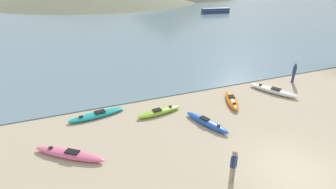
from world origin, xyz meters
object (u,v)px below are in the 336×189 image
(kayak_on_sand_2, at_px, (273,90))
(kayak_on_sand_5, at_px, (232,100))
(kayak_on_sand_1, at_px, (97,115))
(person_near_waterline, at_px, (294,72))
(kayak_on_sand_3, at_px, (159,112))
(kayak_on_sand_4, at_px, (69,154))
(moored_boat_2, at_px, (215,11))
(person_near_foreground, at_px, (233,165))
(kayak_on_sand_0, at_px, (207,122))

(kayak_on_sand_2, bearing_deg, kayak_on_sand_5, -176.26)
(kayak_on_sand_1, relative_size, kayak_on_sand_5, 1.20)
(kayak_on_sand_5, relative_size, person_near_waterline, 1.87)
(kayak_on_sand_3, height_order, kayak_on_sand_5, kayak_on_sand_5)
(kayak_on_sand_4, height_order, moored_boat_2, moored_boat_2)
(kayak_on_sand_5, height_order, person_near_waterline, person_near_waterline)
(person_near_waterline, bearing_deg, kayak_on_sand_5, -169.42)
(kayak_on_sand_5, xyz_separation_m, person_near_foreground, (-4.17, -6.06, 0.69))
(kayak_on_sand_3, height_order, person_near_foreground, person_near_foreground)
(kayak_on_sand_4, distance_m, kayak_on_sand_5, 10.33)
(kayak_on_sand_3, relative_size, person_near_foreground, 1.94)
(kayak_on_sand_1, relative_size, kayak_on_sand_3, 1.18)
(person_near_foreground, height_order, person_near_waterline, person_near_waterline)
(kayak_on_sand_0, distance_m, kayak_on_sand_2, 6.85)
(kayak_on_sand_5, bearing_deg, kayak_on_sand_1, 170.40)
(kayak_on_sand_0, bearing_deg, person_near_waterline, 17.90)
(person_near_waterline, distance_m, moored_boat_2, 38.85)
(kayak_on_sand_1, xyz_separation_m, person_near_foreground, (4.24, -7.49, 0.74))
(person_near_waterline, relative_size, moored_boat_2, 0.25)
(kayak_on_sand_0, distance_m, kayak_on_sand_5, 3.42)
(kayak_on_sand_3, relative_size, kayak_on_sand_4, 0.92)
(kayak_on_sand_5, relative_size, moored_boat_2, 0.47)
(kayak_on_sand_2, relative_size, person_near_waterline, 2.27)
(kayak_on_sand_4, relative_size, moored_boat_2, 0.53)
(kayak_on_sand_1, relative_size, kayak_on_sand_2, 0.99)
(person_near_waterline, bearing_deg, kayak_on_sand_2, -160.87)
(kayak_on_sand_0, height_order, kayak_on_sand_4, kayak_on_sand_0)
(kayak_on_sand_5, distance_m, person_near_waterline, 6.56)
(kayak_on_sand_0, height_order, kayak_on_sand_5, kayak_on_sand_5)
(kayak_on_sand_5, distance_m, person_near_foreground, 7.39)
(kayak_on_sand_3, distance_m, person_near_waterline, 11.37)
(moored_boat_2, bearing_deg, person_near_waterline, -112.65)
(kayak_on_sand_1, xyz_separation_m, kayak_on_sand_2, (12.05, -1.18, 0.04))
(kayak_on_sand_0, height_order, kayak_on_sand_1, kayak_on_sand_0)
(kayak_on_sand_4, bearing_deg, kayak_on_sand_0, 0.71)
(kayak_on_sand_5, bearing_deg, kayak_on_sand_0, -148.04)
(kayak_on_sand_1, bearing_deg, kayak_on_sand_3, -16.84)
(kayak_on_sand_4, bearing_deg, person_near_foreground, -34.86)
(kayak_on_sand_1, bearing_deg, person_near_waterline, -0.87)
(kayak_on_sand_0, xyz_separation_m, kayak_on_sand_3, (-2.01, 2.17, -0.02))
(kayak_on_sand_2, height_order, person_near_foreground, person_near_foreground)
(person_near_waterline, bearing_deg, person_near_foreground, -145.53)
(person_near_foreground, bearing_deg, person_near_waterline, 34.47)
(kayak_on_sand_3, relative_size, kayak_on_sand_5, 1.02)
(kayak_on_sand_0, height_order, kayak_on_sand_3, kayak_on_sand_0)
(kayak_on_sand_4, distance_m, person_near_waterline, 16.86)
(kayak_on_sand_4, xyz_separation_m, person_near_foreground, (5.98, -4.17, 0.72))
(person_near_waterline, bearing_deg, kayak_on_sand_1, 179.13)
(kayak_on_sand_2, height_order, kayak_on_sand_4, kayak_on_sand_2)
(kayak_on_sand_3, distance_m, moored_boat_2, 45.13)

